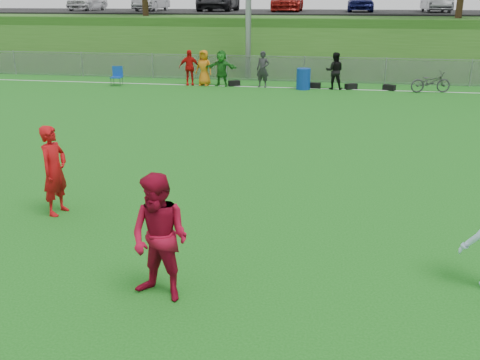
% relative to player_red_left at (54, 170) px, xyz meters
% --- Properties ---
extents(ground, '(120.00, 120.00, 0.00)m').
position_rel_player_red_left_xyz_m(ground, '(3.79, -1.70, -0.90)').
color(ground, '#156014').
rests_on(ground, ground).
extents(sideline_far, '(60.00, 0.10, 0.01)m').
position_rel_player_red_left_xyz_m(sideline_far, '(3.79, 16.30, -0.90)').
color(sideline_far, white).
rests_on(sideline_far, ground).
extents(fence, '(58.00, 0.06, 1.30)m').
position_rel_player_red_left_xyz_m(fence, '(3.79, 18.30, -0.25)').
color(fence, gray).
rests_on(fence, ground).
extents(berm, '(120.00, 18.00, 3.00)m').
position_rel_player_red_left_xyz_m(berm, '(3.79, 29.30, 0.60)').
color(berm, '#285919').
rests_on(berm, ground).
extents(parking_lot, '(120.00, 12.00, 0.10)m').
position_rel_player_red_left_xyz_m(parking_lot, '(3.79, 31.30, 2.15)').
color(parking_lot, black).
rests_on(parking_lot, berm).
extents(car_row, '(32.04, 5.18, 1.44)m').
position_rel_player_red_left_xyz_m(car_row, '(2.63, 30.30, 2.92)').
color(car_row, white).
rests_on(car_row, parking_lot).
extents(spectator_row, '(7.93, 0.67, 1.69)m').
position_rel_player_red_left_xyz_m(spectator_row, '(0.89, 16.30, -0.05)').
color(spectator_row, red).
rests_on(spectator_row, ground).
extents(gear_bags, '(7.92, 0.53, 0.26)m').
position_rel_player_red_left_xyz_m(gear_bags, '(4.74, 16.40, -0.77)').
color(gear_bags, black).
rests_on(gear_bags, ground).
extents(player_red_left, '(0.53, 0.71, 1.80)m').
position_rel_player_red_left_xyz_m(player_red_left, '(0.00, 0.00, 0.00)').
color(player_red_left, '#B80C10').
rests_on(player_red_left, ground).
extents(player_red_center, '(1.07, 0.94, 1.87)m').
position_rel_player_red_left_xyz_m(player_red_center, '(3.04, -2.70, 0.04)').
color(player_red_center, '#A20B28').
rests_on(player_red_center, ground).
extents(recycling_bin, '(0.80, 0.80, 0.97)m').
position_rel_player_red_left_xyz_m(recycling_bin, '(3.90, 16.01, -0.42)').
color(recycling_bin, '#0D3496').
rests_on(recycling_bin, ground).
extents(camp_chair, '(0.55, 0.56, 0.91)m').
position_rel_player_red_left_xyz_m(camp_chair, '(-5.10, 15.52, -0.63)').
color(camp_chair, '#0F3FA3').
rests_on(camp_chair, ground).
extents(bicycle, '(1.90, 1.02, 0.95)m').
position_rel_player_red_left_xyz_m(bicycle, '(9.62, 16.11, -0.43)').
color(bicycle, '#2D2D2F').
rests_on(bicycle, ground).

